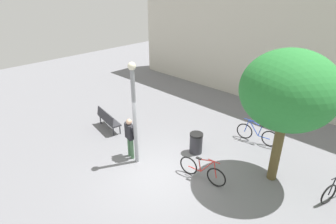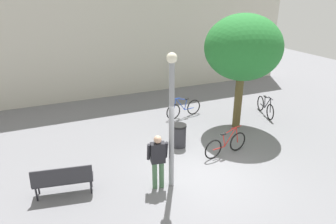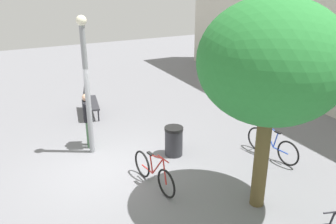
{
  "view_description": "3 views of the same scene",
  "coord_description": "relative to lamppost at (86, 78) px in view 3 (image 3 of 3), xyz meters",
  "views": [
    {
      "loc": [
        5.84,
        -5.56,
        6.33
      ],
      "look_at": [
        -1.2,
        1.65,
        1.49
      ],
      "focal_mm": 29.63,
      "sensor_mm": 36.0,
      "label": 1
    },
    {
      "loc": [
        -4.19,
        -6.93,
        5.36
      ],
      "look_at": [
        -0.51,
        1.64,
        1.57
      ],
      "focal_mm": 32.4,
      "sensor_mm": 36.0,
      "label": 2
    },
    {
      "loc": [
        8.2,
        -2.27,
        4.93
      ],
      "look_at": [
        0.06,
        1.79,
        1.35
      ],
      "focal_mm": 38.21,
      "sensor_mm": 36.0,
      "label": 3
    }
  ],
  "objects": [
    {
      "name": "park_bench",
      "position": [
        -2.93,
        0.71,
        -1.7
      ],
      "size": [
        1.66,
        0.75,
        0.92
      ],
      "color": "#2D2D33",
      "rests_on": "ground_plane"
    },
    {
      "name": "ground_plane",
      "position": [
        1.15,
        0.09,
        -2.25
      ],
      "size": [
        36.0,
        36.0,
        0.0
      ],
      "primitive_type": "plane",
      "color": "slate"
    },
    {
      "name": "lamppost",
      "position": [
        0.0,
        0.0,
        0.0
      ],
      "size": [
        0.28,
        0.28,
        3.91
      ],
      "color": "gray",
      "rests_on": "ground_plane"
    },
    {
      "name": "bicycle_red",
      "position": [
        2.45,
        0.88,
        -1.86
      ],
      "size": [
        1.8,
        0.29,
        0.97
      ],
      "color": "black",
      "rests_on": "ground_plane"
    },
    {
      "name": "trash_bin",
      "position": [
        1.21,
        2.06,
        -1.81
      ],
      "size": [
        0.53,
        0.53,
        0.86
      ],
      "color": "#2D2D33",
      "rests_on": "ground_plane"
    },
    {
      "name": "bicycle_blue",
      "position": [
        2.57,
        4.48,
        -1.86
      ],
      "size": [
        1.8,
        0.31,
        0.97
      ],
      "color": "black",
      "rests_on": "ground_plane"
    },
    {
      "name": "person_by_lamppost",
      "position": [
        -0.4,
        0.03,
        -1.28
      ],
      "size": [
        0.62,
        0.35,
        1.67
      ],
      "color": "#47704C",
      "rests_on": "ground_plane"
    },
    {
      "name": "plaza_tree",
      "position": [
        4.14,
        2.67,
        1.03
      ],
      "size": [
        2.95,
        2.95,
        4.56
      ],
      "color": "brown",
      "rests_on": "ground_plane"
    }
  ]
}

